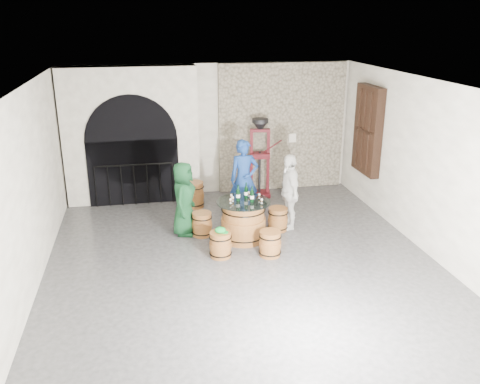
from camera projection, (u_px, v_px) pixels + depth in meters
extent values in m
plane|color=#313134|center=(242.00, 262.00, 9.27)|extent=(8.00, 8.00, 0.00)
plane|color=silver|center=(210.00, 130.00, 12.45)|extent=(8.00, 0.00, 8.00)
plane|color=silver|center=(322.00, 300.00, 5.04)|extent=(8.00, 0.00, 8.00)
plane|color=silver|center=(28.00, 192.00, 8.11)|extent=(0.00, 8.00, 8.00)
plane|color=silver|center=(428.00, 168.00, 9.38)|extent=(0.00, 8.00, 8.00)
plane|color=beige|center=(243.00, 85.00, 8.22)|extent=(8.00, 8.00, 0.00)
cube|color=gray|center=(282.00, 128.00, 12.72)|extent=(3.20, 0.12, 3.18)
cube|color=silver|center=(131.00, 136.00, 11.87)|extent=(3.10, 0.50, 3.18)
cube|color=black|center=(134.00, 173.00, 11.90)|extent=(2.10, 0.03, 1.55)
cylinder|color=black|center=(132.00, 140.00, 11.64)|extent=(2.10, 0.03, 2.10)
cylinder|color=black|center=(133.00, 165.00, 11.77)|extent=(1.79, 0.04, 0.04)
cylinder|color=black|center=(96.00, 187.00, 11.77)|extent=(0.02, 0.02, 0.98)
cylinder|color=black|center=(109.00, 186.00, 11.83)|extent=(0.02, 0.02, 0.98)
cylinder|color=black|center=(122.00, 186.00, 11.88)|extent=(0.02, 0.02, 0.98)
cylinder|color=black|center=(135.00, 185.00, 11.93)|extent=(0.02, 0.02, 0.98)
cylinder|color=black|center=(148.00, 184.00, 11.99)|extent=(0.02, 0.02, 0.98)
cylinder|color=black|center=(160.00, 183.00, 12.04)|extent=(0.02, 0.02, 0.98)
cylinder|color=black|center=(173.00, 183.00, 12.10)|extent=(0.02, 0.02, 0.98)
cube|color=black|center=(368.00, 130.00, 11.52)|extent=(0.20, 1.10, 2.00)
cube|color=black|center=(366.00, 130.00, 11.51)|extent=(0.06, 0.88, 1.76)
cube|color=black|center=(367.00, 130.00, 11.51)|extent=(0.22, 0.92, 0.06)
cube|color=black|center=(373.00, 133.00, 11.25)|extent=(0.22, 0.06, 1.80)
cube|color=black|center=(367.00, 130.00, 11.51)|extent=(0.22, 0.06, 1.80)
cube|color=black|center=(362.00, 127.00, 11.78)|extent=(0.22, 0.06, 1.80)
cylinder|color=brown|center=(243.00, 222.00, 10.08)|extent=(0.82, 0.82, 0.78)
cylinder|color=brown|center=(243.00, 222.00, 10.08)|extent=(0.88, 0.88, 0.17)
torus|color=black|center=(243.00, 234.00, 10.17)|extent=(0.88, 0.88, 0.02)
torus|color=black|center=(243.00, 209.00, 9.99)|extent=(0.88, 0.88, 0.02)
cylinder|color=brown|center=(243.00, 203.00, 9.95)|extent=(0.84, 0.84, 0.02)
cylinder|color=black|center=(243.00, 202.00, 9.94)|extent=(1.07, 1.07, 0.01)
cylinder|color=brown|center=(202.00, 224.00, 10.33)|extent=(0.39, 0.39, 0.47)
cylinder|color=brown|center=(202.00, 224.00, 10.33)|extent=(0.41, 0.41, 0.10)
torus|color=black|center=(202.00, 232.00, 10.39)|extent=(0.43, 0.43, 0.02)
torus|color=black|center=(202.00, 217.00, 10.28)|extent=(0.43, 0.43, 0.02)
cylinder|color=brown|center=(202.00, 213.00, 10.25)|extent=(0.39, 0.39, 0.02)
cylinder|color=brown|center=(244.00, 213.00, 10.95)|extent=(0.39, 0.39, 0.47)
cylinder|color=brown|center=(244.00, 213.00, 10.95)|extent=(0.41, 0.41, 0.10)
torus|color=black|center=(244.00, 220.00, 11.00)|extent=(0.43, 0.43, 0.02)
torus|color=black|center=(244.00, 206.00, 10.90)|extent=(0.43, 0.43, 0.02)
cylinder|color=brown|center=(244.00, 202.00, 10.87)|extent=(0.39, 0.39, 0.02)
cylinder|color=brown|center=(278.00, 220.00, 10.58)|extent=(0.39, 0.39, 0.47)
cylinder|color=brown|center=(278.00, 220.00, 10.58)|extent=(0.41, 0.41, 0.10)
torus|color=black|center=(278.00, 227.00, 10.64)|extent=(0.43, 0.43, 0.02)
torus|color=black|center=(278.00, 212.00, 10.53)|extent=(0.43, 0.43, 0.02)
cylinder|color=brown|center=(278.00, 209.00, 10.50)|extent=(0.39, 0.39, 0.02)
cylinder|color=brown|center=(270.00, 244.00, 9.45)|extent=(0.39, 0.39, 0.47)
cylinder|color=brown|center=(270.00, 244.00, 9.45)|extent=(0.41, 0.41, 0.10)
torus|color=black|center=(270.00, 252.00, 9.51)|extent=(0.43, 0.43, 0.02)
torus|color=black|center=(270.00, 236.00, 9.40)|extent=(0.43, 0.43, 0.02)
cylinder|color=brown|center=(270.00, 232.00, 9.37)|extent=(0.39, 0.39, 0.02)
cylinder|color=brown|center=(220.00, 245.00, 9.42)|extent=(0.39, 0.39, 0.47)
cylinder|color=brown|center=(220.00, 245.00, 9.42)|extent=(0.41, 0.41, 0.10)
torus|color=black|center=(221.00, 253.00, 9.47)|extent=(0.43, 0.43, 0.02)
torus|color=black|center=(220.00, 237.00, 9.36)|extent=(0.43, 0.43, 0.02)
cylinder|color=brown|center=(220.00, 233.00, 9.34)|extent=(0.39, 0.39, 0.02)
ellipsoid|color=#0C8C2C|center=(220.00, 230.00, 9.32)|extent=(0.20, 0.20, 0.11)
cylinder|color=#0C8C2C|center=(225.00, 232.00, 9.32)|extent=(0.13, 0.13, 0.01)
imported|color=#10391C|center=(184.00, 199.00, 10.25)|extent=(0.72, 0.87, 1.53)
imported|color=navy|center=(244.00, 179.00, 11.13)|extent=(0.64, 0.42, 1.74)
imported|color=silver|center=(289.00, 192.00, 10.54)|extent=(0.40, 0.94, 1.60)
cylinder|color=black|center=(238.00, 195.00, 9.94)|extent=(0.07, 0.07, 0.22)
cylinder|color=white|center=(238.00, 196.00, 9.94)|extent=(0.08, 0.08, 0.06)
cone|color=black|center=(238.00, 189.00, 9.90)|extent=(0.07, 0.07, 0.05)
cylinder|color=black|center=(238.00, 187.00, 9.88)|extent=(0.03, 0.03, 0.07)
cylinder|color=black|center=(252.00, 197.00, 9.87)|extent=(0.07, 0.07, 0.22)
cylinder|color=white|center=(252.00, 197.00, 9.87)|extent=(0.08, 0.08, 0.06)
cone|color=black|center=(252.00, 191.00, 9.83)|extent=(0.07, 0.07, 0.05)
cylinder|color=black|center=(252.00, 188.00, 9.81)|extent=(0.03, 0.03, 0.07)
cylinder|color=black|center=(246.00, 193.00, 10.08)|extent=(0.07, 0.07, 0.22)
cylinder|color=white|center=(246.00, 193.00, 10.08)|extent=(0.08, 0.08, 0.06)
cone|color=black|center=(246.00, 187.00, 10.03)|extent=(0.07, 0.07, 0.05)
cylinder|color=black|center=(246.00, 184.00, 10.02)|extent=(0.03, 0.03, 0.07)
cylinder|color=brown|center=(194.00, 195.00, 11.85)|extent=(0.42, 0.42, 0.59)
cylinder|color=brown|center=(194.00, 195.00, 11.85)|extent=(0.45, 0.45, 0.13)
torus|color=black|center=(195.00, 203.00, 11.91)|extent=(0.46, 0.46, 0.02)
torus|color=black|center=(194.00, 187.00, 11.78)|extent=(0.46, 0.46, 0.02)
cylinder|color=brown|center=(194.00, 183.00, 11.74)|extent=(0.43, 0.43, 0.02)
cube|color=#500D16|center=(259.00, 194.00, 12.67)|extent=(0.60, 0.52, 0.10)
cube|color=#500D16|center=(260.00, 155.00, 12.34)|extent=(0.53, 0.39, 0.12)
cube|color=#500D16|center=(260.00, 130.00, 12.14)|extent=(0.50, 0.20, 0.07)
cylinder|color=black|center=(260.00, 172.00, 12.48)|extent=(0.06, 0.06, 1.02)
cylinder|color=black|center=(260.00, 121.00, 12.06)|extent=(0.39, 0.39, 0.09)
cone|color=black|center=(260.00, 126.00, 12.10)|extent=(0.39, 0.39, 0.20)
cube|color=#500D16|center=(251.00, 162.00, 12.39)|extent=(0.08, 0.08, 1.64)
cube|color=#500D16|center=(268.00, 162.00, 12.40)|extent=(0.08, 0.08, 1.64)
cylinder|color=#500D16|center=(273.00, 146.00, 12.23)|extent=(0.44, 0.11, 0.32)
cube|color=silver|center=(292.00, 138.00, 12.78)|extent=(0.18, 0.10, 0.22)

